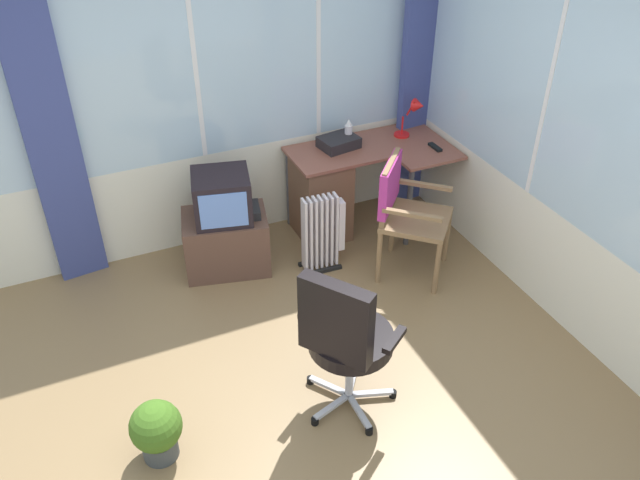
% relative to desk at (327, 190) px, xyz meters
% --- Properties ---
extents(ground, '(4.88, 5.43, 0.06)m').
position_rel_desk_xyz_m(ground, '(-0.92, -1.92, -0.43)').
color(ground, olive).
extents(north_window_panel, '(3.88, 0.07, 2.76)m').
position_rel_desk_xyz_m(north_window_panel, '(-0.92, 0.32, 0.98)').
color(north_window_panel, white).
rests_on(north_window_panel, ground).
extents(east_window_panel, '(0.07, 4.43, 2.76)m').
position_rel_desk_xyz_m(east_window_panel, '(1.05, -1.92, 0.98)').
color(east_window_panel, white).
rests_on(east_window_panel, ground).
extents(curtain_north_left, '(0.35, 0.11, 2.66)m').
position_rel_desk_xyz_m(curtain_north_left, '(-1.99, 0.24, 0.94)').
color(curtain_north_left, '#3C4887').
rests_on(curtain_north_left, ground).
extents(curtain_corner, '(0.35, 0.11, 2.66)m').
position_rel_desk_xyz_m(curtain_corner, '(0.92, 0.19, 0.94)').
color(curtain_corner, '#3C4887').
rests_on(curtain_corner, ground).
extents(desk, '(1.30, 0.77, 0.73)m').
position_rel_desk_xyz_m(desk, '(0.00, 0.00, 0.00)').
color(desk, brown).
rests_on(desk, ground).
extents(desk_lamp, '(0.24, 0.21, 0.34)m').
position_rel_desk_xyz_m(desk_lamp, '(0.78, -0.00, 0.56)').
color(desk_lamp, red).
rests_on(desk_lamp, desk).
extents(tv_remote, '(0.05, 0.15, 0.02)m').
position_rel_desk_xyz_m(tv_remote, '(0.84, -0.26, 0.35)').
color(tv_remote, black).
rests_on(tv_remote, desk).
extents(spray_bottle, '(0.06, 0.06, 0.22)m').
position_rel_desk_xyz_m(spray_bottle, '(0.23, 0.10, 0.44)').
color(spray_bottle, silver).
rests_on(spray_bottle, desk).
extents(paper_tray, '(0.33, 0.28, 0.09)m').
position_rel_desk_xyz_m(paper_tray, '(0.13, 0.07, 0.38)').
color(paper_tray, black).
rests_on(paper_tray, desk).
extents(wooden_armchair, '(0.68, 0.68, 0.94)m').
position_rel_desk_xyz_m(wooden_armchair, '(0.28, -0.71, 0.21)').
color(wooden_armchair, olive).
rests_on(wooden_armchair, ground).
extents(office_chair, '(0.60, 0.61, 1.05)m').
position_rel_desk_xyz_m(office_chair, '(-0.73, -1.83, 0.22)').
color(office_chair, '#B7B7BF').
rests_on(office_chair, ground).
extents(tv_on_stand, '(0.72, 0.58, 0.83)m').
position_rel_desk_xyz_m(tv_on_stand, '(-0.93, -0.15, -0.03)').
color(tv_on_stand, brown).
rests_on(tv_on_stand, ground).
extents(space_heater, '(0.35, 0.19, 0.65)m').
position_rel_desk_xyz_m(space_heater, '(-0.24, -0.46, -0.07)').
color(space_heater, silver).
rests_on(space_heater, ground).
extents(potted_plant, '(0.30, 0.30, 0.39)m').
position_rel_desk_xyz_m(potted_plant, '(-1.82, -1.70, -0.18)').
color(potted_plant, '#3F4649').
rests_on(potted_plant, ground).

